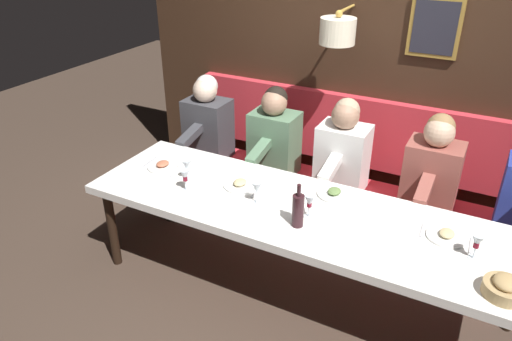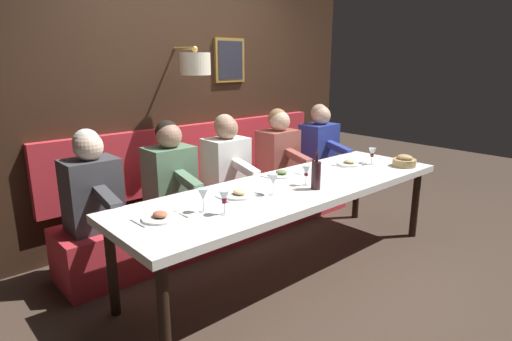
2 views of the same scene
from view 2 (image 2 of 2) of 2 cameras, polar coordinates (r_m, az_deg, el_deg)
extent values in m
plane|color=#423328|center=(3.76, 4.70, -12.88)|extent=(12.00, 12.00, 0.00)
cube|color=white|center=(3.49, 4.95, -2.49)|extent=(0.90, 3.03, 0.06)
cylinder|color=black|center=(4.53, 20.64, -4.25)|extent=(0.07, 0.07, 0.68)
cylinder|color=black|center=(2.59, -12.32, -18.38)|extent=(0.07, 0.07, 0.68)
cylinder|color=black|center=(4.87, 13.39, -2.38)|extent=(0.07, 0.07, 0.68)
cylinder|color=black|center=(3.15, -18.81, -12.55)|extent=(0.07, 0.07, 0.68)
cube|color=red|center=(4.27, -3.93, -6.06)|extent=(0.52, 3.23, 0.45)
cube|color=#382316|center=(4.49, -8.93, 10.87)|extent=(0.10, 4.43, 2.90)
cube|color=red|center=(4.51, -7.97, 2.17)|extent=(0.10, 3.23, 0.64)
cube|color=olive|center=(4.70, -3.60, 14.59)|extent=(0.04, 0.39, 0.46)
cube|color=#23232D|center=(4.69, -3.45, 14.60)|extent=(0.01, 0.33, 0.40)
cylinder|color=#B78E3D|center=(4.19, -9.64, 15.92)|extent=(0.35, 0.02, 0.02)
cylinder|color=beige|center=(4.04, -8.18, 14.03)|extent=(0.28, 0.28, 0.20)
sphere|color=#B78E3D|center=(4.04, -8.25, 15.88)|extent=(0.06, 0.06, 0.06)
cube|color=#283893|center=(5.06, 8.44, 3.08)|extent=(0.30, 0.40, 0.56)
sphere|color=#D1A889|center=(4.99, 8.78, 7.31)|extent=(0.22, 0.22, 0.22)
sphere|color=tan|center=(5.00, 8.53, 7.70)|extent=(0.20, 0.20, 0.20)
cube|color=#283893|center=(4.88, 11.07, 3.00)|extent=(0.33, 0.09, 0.14)
cube|color=#934C42|center=(4.57, 2.95, 1.96)|extent=(0.30, 0.40, 0.56)
sphere|color=#D1A889|center=(4.49, 3.19, 6.64)|extent=(0.22, 0.22, 0.22)
sphere|color=#937047|center=(4.51, 2.93, 7.07)|extent=(0.20, 0.20, 0.20)
cube|color=#934C42|center=(4.37, 5.63, 1.84)|extent=(0.33, 0.09, 0.14)
cube|color=white|center=(4.12, -4.02, 0.52)|extent=(0.30, 0.40, 0.56)
sphere|color=#A37A60|center=(4.03, -3.94, 5.70)|extent=(0.22, 0.22, 0.22)
sphere|color=tan|center=(4.05, -4.21, 6.18)|extent=(0.20, 0.20, 0.20)
cube|color=white|center=(3.89, -1.41, 0.31)|extent=(0.33, 0.09, 0.14)
cube|color=#567A5B|center=(3.79, -11.50, -1.03)|extent=(0.30, 0.40, 0.56)
sphere|color=#A37A60|center=(3.69, -11.64, 4.58)|extent=(0.22, 0.22, 0.22)
sphere|color=black|center=(3.71, -11.90, 5.11)|extent=(0.20, 0.20, 0.20)
cube|color=#567A5B|center=(3.54, -9.14, -1.37)|extent=(0.33, 0.09, 0.14)
cube|color=#3D3D42|center=(3.51, -21.20, -3.02)|extent=(0.30, 0.40, 0.56)
sphere|color=beige|center=(3.40, -21.67, 3.00)|extent=(0.22, 0.22, 0.22)
sphere|color=silver|center=(3.42, -21.89, 3.57)|extent=(0.20, 0.20, 0.20)
cube|color=#3D3D42|center=(3.24, -19.42, -3.56)|extent=(0.33, 0.09, 0.14)
cylinder|color=white|center=(4.25, 12.47, 0.88)|extent=(0.24, 0.24, 0.01)
ellipsoid|color=#D1BC84|center=(4.24, 12.49, 1.21)|extent=(0.11, 0.09, 0.04)
cube|color=silver|center=(4.35, 13.80, 1.08)|extent=(0.17, 0.02, 0.01)
cube|color=silver|center=(4.15, 11.06, 0.56)|extent=(0.18, 0.02, 0.01)
cylinder|color=white|center=(2.82, -12.75, -6.25)|extent=(0.24, 0.24, 0.01)
ellipsoid|color=#B76647|center=(2.81, -12.78, -5.77)|extent=(0.11, 0.09, 0.04)
cube|color=silver|center=(2.87, -10.02, -5.79)|extent=(0.17, 0.02, 0.01)
cube|color=silver|center=(2.78, -15.58, -6.85)|extent=(0.18, 0.03, 0.01)
cylinder|color=silver|center=(3.76, 3.44, -0.57)|extent=(0.24, 0.24, 0.01)
ellipsoid|color=#668447|center=(3.76, 3.45, -0.20)|extent=(0.11, 0.09, 0.04)
cube|color=silver|center=(3.85, 5.18, -0.30)|extent=(0.17, 0.04, 0.01)
cube|color=silver|center=(3.68, 1.63, -0.96)|extent=(0.18, 0.03, 0.01)
cylinder|color=silver|center=(3.20, -2.28, -3.34)|extent=(0.24, 0.24, 0.01)
ellipsoid|color=#D1BC84|center=(3.19, -2.28, -2.91)|extent=(0.11, 0.09, 0.04)
cube|color=silver|center=(3.28, -0.09, -2.96)|extent=(0.17, 0.03, 0.01)
cube|color=silver|center=(3.13, -4.56, -3.86)|extent=(0.18, 0.03, 0.01)
cylinder|color=silver|center=(2.90, -7.08, -5.48)|extent=(0.06, 0.06, 0.00)
cylinder|color=silver|center=(2.89, -7.10, -4.75)|extent=(0.01, 0.01, 0.07)
cone|color=silver|center=(2.87, -7.15, -3.24)|extent=(0.07, 0.07, 0.08)
cylinder|color=silver|center=(2.85, -4.27, -5.84)|extent=(0.06, 0.06, 0.00)
cylinder|color=silver|center=(2.83, -4.29, -5.09)|extent=(0.01, 0.01, 0.07)
cone|color=silver|center=(2.81, -4.32, -3.55)|extent=(0.07, 0.07, 0.08)
cylinder|color=maroon|center=(2.82, -4.31, -4.05)|extent=(0.03, 0.03, 0.03)
cylinder|color=silver|center=(3.50, 6.72, -1.91)|extent=(0.06, 0.06, 0.00)
cylinder|color=silver|center=(3.49, 6.74, -1.29)|extent=(0.01, 0.01, 0.07)
cone|color=silver|center=(3.47, 6.78, -0.02)|extent=(0.07, 0.07, 0.08)
cylinder|color=maroon|center=(3.48, 6.77, -0.54)|extent=(0.03, 0.03, 0.02)
cylinder|color=silver|center=(4.31, 15.28, 0.82)|extent=(0.06, 0.06, 0.00)
cylinder|color=silver|center=(4.30, 15.32, 1.33)|extent=(0.01, 0.01, 0.07)
cone|color=silver|center=(4.28, 15.39, 2.37)|extent=(0.07, 0.07, 0.08)
cylinder|color=maroon|center=(4.29, 15.36, 2.04)|extent=(0.03, 0.03, 0.03)
cylinder|color=silver|center=(3.23, 2.30, -3.25)|extent=(0.06, 0.06, 0.00)
cylinder|color=silver|center=(3.22, 2.31, -2.58)|extent=(0.01, 0.01, 0.07)
cone|color=silver|center=(3.20, 2.33, -1.22)|extent=(0.07, 0.07, 0.08)
cylinder|color=#33191E|center=(3.38, 8.09, -0.69)|extent=(0.08, 0.08, 0.22)
cylinder|color=#33191E|center=(3.34, 8.18, 1.79)|extent=(0.03, 0.03, 0.08)
cylinder|color=tan|center=(4.32, 19.34, 1.00)|extent=(0.22, 0.22, 0.07)
ellipsoid|color=tan|center=(4.31, 19.40, 1.65)|extent=(0.15, 0.13, 0.06)
camera|label=1|loc=(3.56, 56.86, 20.90)|focal=33.89mm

